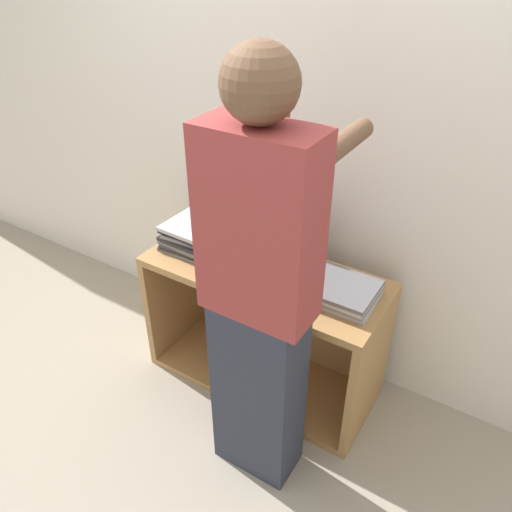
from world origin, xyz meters
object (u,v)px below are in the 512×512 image
Objects in this scene: laptop_open at (271,255)px; laptop_stack_right at (337,289)px; laptop_stack_left at (201,237)px; person at (260,299)px.

laptop_open is 0.36m from laptop_stack_right.
person is at bearing -34.92° from laptop_stack_left.
laptop_stack_left reaches higher than laptop_stack_right.
laptop_stack_left is (-0.36, -0.06, 0.01)m from laptop_open.
laptop_open is at bearing 170.98° from laptop_stack_right.
laptop_stack_right is at bearing 72.49° from person.
laptop_open reaches higher than laptop_stack_right.
person is (-0.13, -0.41, 0.17)m from laptop_stack_right.
laptop_open is at bearing 116.02° from person.
person reaches higher than laptop_stack_right.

